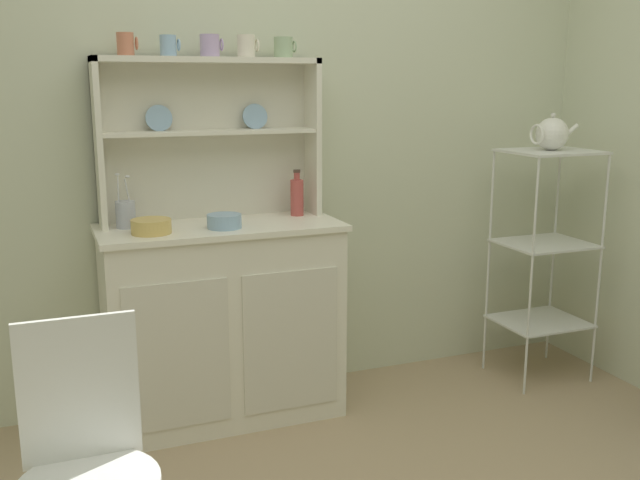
% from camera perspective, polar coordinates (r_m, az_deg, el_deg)
% --- Properties ---
extents(wall_back, '(3.84, 0.05, 2.50)m').
position_cam_1_polar(wall_back, '(3.31, -3.82, 9.11)').
color(wall_back, beige).
rests_on(wall_back, ground).
extents(hutch_cabinet, '(1.01, 0.45, 0.86)m').
position_cam_1_polar(hutch_cabinet, '(3.14, -7.67, -6.27)').
color(hutch_cabinet, silver).
rests_on(hutch_cabinet, ground).
extents(hutch_shelf_unit, '(0.94, 0.18, 0.68)m').
position_cam_1_polar(hutch_shelf_unit, '(3.14, -8.83, 8.88)').
color(hutch_shelf_unit, silver).
rests_on(hutch_shelf_unit, hutch_cabinet).
extents(bakers_rack, '(0.42, 0.36, 1.13)m').
position_cam_1_polar(bakers_rack, '(3.64, 17.36, 0.11)').
color(bakers_rack, silver).
rests_on(bakers_rack, ground).
extents(wire_chair, '(0.36, 0.36, 0.85)m').
position_cam_1_polar(wire_chair, '(2.01, -18.11, -15.51)').
color(wire_chair, white).
rests_on(wire_chair, ground).
extents(cup_terracotta_0, '(0.08, 0.07, 0.09)m').
position_cam_1_polar(cup_terracotta_0, '(3.04, -15.10, 14.72)').
color(cup_terracotta_0, '#C67556').
rests_on(cup_terracotta_0, hutch_shelf_unit).
extents(cup_sky_1, '(0.08, 0.07, 0.08)m').
position_cam_1_polar(cup_sky_1, '(3.07, -11.88, 14.80)').
color(cup_sky_1, '#8EB2D1').
rests_on(cup_sky_1, hutch_shelf_unit).
extents(cup_lilac_2, '(0.09, 0.08, 0.09)m').
position_cam_1_polar(cup_lilac_2, '(3.10, -8.68, 14.95)').
color(cup_lilac_2, '#B79ECC').
rests_on(cup_lilac_2, hutch_shelf_unit).
extents(cup_cream_3, '(0.09, 0.07, 0.09)m').
position_cam_1_polar(cup_cream_3, '(3.14, -5.82, 15.01)').
color(cup_cream_3, silver).
rests_on(cup_cream_3, hutch_shelf_unit).
extents(cup_sage_4, '(0.09, 0.08, 0.09)m').
position_cam_1_polar(cup_sage_4, '(3.19, -2.89, 14.97)').
color(cup_sage_4, '#9EB78E').
rests_on(cup_sage_4, hutch_shelf_unit).
extents(bowl_mixing_large, '(0.16, 0.16, 0.06)m').
position_cam_1_polar(bowl_mixing_large, '(2.90, -13.20, 1.06)').
color(bowl_mixing_large, '#DBB760').
rests_on(bowl_mixing_large, hutch_cabinet).
extents(bowl_floral_medium, '(0.14, 0.14, 0.06)m').
position_cam_1_polar(bowl_floral_medium, '(2.96, -7.57, 1.49)').
color(bowl_floral_medium, '#8EB2D1').
rests_on(bowl_floral_medium, hutch_cabinet).
extents(jam_bottle, '(0.06, 0.06, 0.20)m').
position_cam_1_polar(jam_bottle, '(3.20, -1.83, 3.48)').
color(jam_bottle, '#B74C47').
rests_on(jam_bottle, hutch_cabinet).
extents(utensil_jar, '(0.08, 0.08, 0.22)m').
position_cam_1_polar(utensil_jar, '(3.03, -15.12, 2.01)').
color(utensil_jar, '#B2B7C6').
rests_on(utensil_jar, hutch_cabinet).
extents(porcelain_teapot, '(0.24, 0.15, 0.17)m').
position_cam_1_polar(porcelain_teapot, '(3.57, 17.86, 8.00)').
color(porcelain_teapot, white).
rests_on(porcelain_teapot, bakers_rack).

